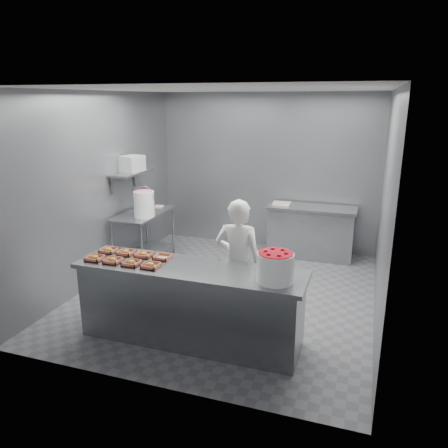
% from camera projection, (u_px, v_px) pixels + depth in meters
% --- Properties ---
extents(floor, '(4.50, 4.50, 0.00)m').
position_uv_depth(floor, '(228.00, 292.00, 6.28)').
color(floor, '#4C4C51').
rests_on(floor, ground).
extents(ceiling, '(4.50, 4.50, 0.00)m').
position_uv_depth(ceiling, '(228.00, 89.00, 5.51)').
color(ceiling, white).
rests_on(ceiling, wall_back).
extents(wall_back, '(4.00, 0.04, 2.80)m').
position_uv_depth(wall_back, '(267.00, 172.00, 7.94)').
color(wall_back, slate).
rests_on(wall_back, ground).
extents(wall_left, '(0.04, 4.50, 2.80)m').
position_uv_depth(wall_left, '(101.00, 188.00, 6.52)').
color(wall_left, slate).
rests_on(wall_left, ground).
extents(wall_right, '(0.04, 4.50, 2.80)m').
position_uv_depth(wall_right, '(385.00, 209.00, 5.28)').
color(wall_right, slate).
rests_on(wall_right, ground).
extents(service_counter, '(2.60, 0.70, 0.90)m').
position_uv_depth(service_counter, '(190.00, 304.00, 4.93)').
color(service_counter, slate).
rests_on(service_counter, ground).
extents(prep_table, '(0.60, 1.20, 0.90)m').
position_uv_depth(prep_table, '(144.00, 231.00, 7.18)').
color(prep_table, slate).
rests_on(prep_table, ground).
extents(back_counter, '(1.50, 0.60, 0.90)m').
position_uv_depth(back_counter, '(311.00, 232.00, 7.61)').
color(back_counter, slate).
rests_on(back_counter, ground).
extents(wall_shelf, '(0.35, 0.90, 0.03)m').
position_uv_depth(wall_shelf, '(132.00, 172.00, 6.96)').
color(wall_shelf, slate).
rests_on(wall_shelf, wall_left).
extents(tray_0, '(0.19, 0.18, 0.06)m').
position_uv_depth(tray_0, '(95.00, 258.00, 5.02)').
color(tray_0, tan).
rests_on(tray_0, service_counter).
extents(tray_1, '(0.19, 0.18, 0.06)m').
position_uv_depth(tray_1, '(113.00, 260.00, 4.94)').
color(tray_1, tan).
rests_on(tray_1, service_counter).
extents(tray_2, '(0.19, 0.18, 0.06)m').
position_uv_depth(tray_2, '(131.00, 263.00, 4.87)').
color(tray_2, tan).
rests_on(tray_2, service_counter).
extents(tray_3, '(0.19, 0.18, 0.06)m').
position_uv_depth(tray_3, '(151.00, 265.00, 4.80)').
color(tray_3, tan).
rests_on(tray_3, service_counter).
extents(tray_4, '(0.19, 0.18, 0.06)m').
position_uv_depth(tray_4, '(109.00, 250.00, 5.28)').
color(tray_4, tan).
rests_on(tray_4, service_counter).
extents(tray_5, '(0.19, 0.18, 0.06)m').
position_uv_depth(tray_5, '(126.00, 252.00, 5.20)').
color(tray_5, tan).
rests_on(tray_5, service_counter).
extents(tray_6, '(0.19, 0.18, 0.06)m').
position_uv_depth(tray_6, '(144.00, 254.00, 5.13)').
color(tray_6, tan).
rests_on(tray_6, service_counter).
extents(tray_7, '(0.19, 0.18, 0.04)m').
position_uv_depth(tray_7, '(162.00, 257.00, 5.05)').
color(tray_7, tan).
rests_on(tray_7, service_counter).
extents(worker, '(0.58, 0.39, 1.57)m').
position_uv_depth(worker, '(238.00, 262.00, 5.27)').
color(worker, white).
rests_on(worker, ground).
extents(strawberry_tub, '(0.38, 0.38, 0.31)m').
position_uv_depth(strawberry_tub, '(275.00, 266.00, 4.38)').
color(strawberry_tub, white).
rests_on(strawberry_tub, service_counter).
extents(glaze_bucket, '(0.34, 0.32, 0.49)m').
position_uv_depth(glaze_bucket, '(144.00, 203.00, 6.81)').
color(glaze_bucket, white).
rests_on(glaze_bucket, prep_table).
extents(bucket_lid, '(0.32, 0.32, 0.02)m').
position_uv_depth(bucket_lid, '(146.00, 211.00, 7.12)').
color(bucket_lid, white).
rests_on(bucket_lid, prep_table).
extents(rag, '(0.15, 0.13, 0.02)m').
position_uv_depth(rag, '(159.00, 206.00, 7.47)').
color(rag, '#CCB28C').
rests_on(rag, prep_table).
extents(appliance, '(0.35, 0.39, 0.25)m').
position_uv_depth(appliance, '(132.00, 163.00, 6.96)').
color(appliance, gray).
rests_on(appliance, wall_shelf).
extents(paper_stack, '(0.31, 0.23, 0.04)m').
position_uv_depth(paper_stack, '(282.00, 203.00, 7.64)').
color(paper_stack, silver).
rests_on(paper_stack, back_counter).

